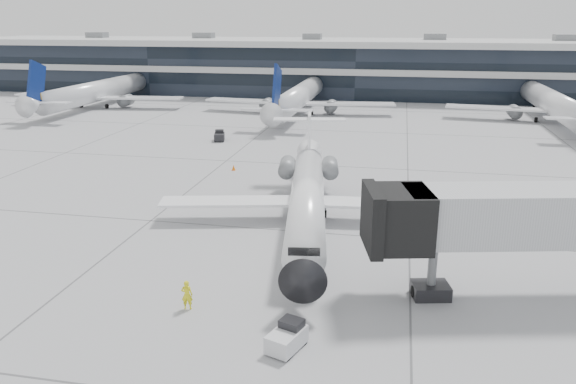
% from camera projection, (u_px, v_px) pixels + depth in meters
% --- Properties ---
extents(ground, '(220.00, 220.00, 0.00)m').
position_uv_depth(ground, '(274.00, 230.00, 42.42)').
color(ground, '#97979A').
rests_on(ground, ground).
extents(terminal, '(170.00, 22.00, 10.00)m').
position_uv_depth(terminal, '(360.00, 70.00, 117.77)').
color(terminal, black).
rests_on(terminal, ground).
extents(bg_jet_left, '(32.00, 40.00, 9.60)m').
position_uv_depth(bg_jet_left, '(100.00, 106.00, 102.38)').
color(bg_jet_left, white).
rests_on(bg_jet_left, ground).
extents(bg_jet_center, '(32.00, 40.00, 9.60)m').
position_uv_depth(bg_jet_center, '(299.00, 113.00, 95.45)').
color(bg_jet_center, white).
rests_on(bg_jet_center, ground).
extents(bg_jet_right, '(32.00, 40.00, 9.60)m').
position_uv_depth(bg_jet_right, '(550.00, 121.00, 87.95)').
color(bg_jet_right, white).
rests_on(bg_jet_right, ground).
extents(regional_jet, '(23.09, 28.81, 6.66)m').
position_uv_depth(regional_jet, '(307.00, 194.00, 43.42)').
color(regional_jet, white).
rests_on(regional_jet, ground).
extents(jet_bridge, '(20.55, 8.15, 6.64)m').
position_uv_depth(jet_bridge, '(571.00, 216.00, 30.94)').
color(jet_bridge, '#A5A7AA').
rests_on(jet_bridge, ground).
extents(ramp_worker, '(0.67, 0.49, 1.70)m').
position_uv_depth(ramp_worker, '(187.00, 295.00, 30.58)').
color(ramp_worker, yellow).
rests_on(ramp_worker, ground).
extents(baggage_tug, '(1.91, 2.43, 1.35)m').
position_uv_depth(baggage_tug, '(287.00, 337.00, 26.96)').
color(baggage_tug, silver).
rests_on(baggage_tug, ground).
extents(traffic_cone, '(0.51, 0.51, 0.60)m').
position_uv_depth(traffic_cone, '(234.00, 168.00, 59.02)').
color(traffic_cone, orange).
rests_on(traffic_cone, ground).
extents(far_tug, '(1.78, 2.41, 1.37)m').
position_uv_depth(far_tug, '(219.00, 136.00, 73.31)').
color(far_tug, black).
rests_on(far_tug, ground).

